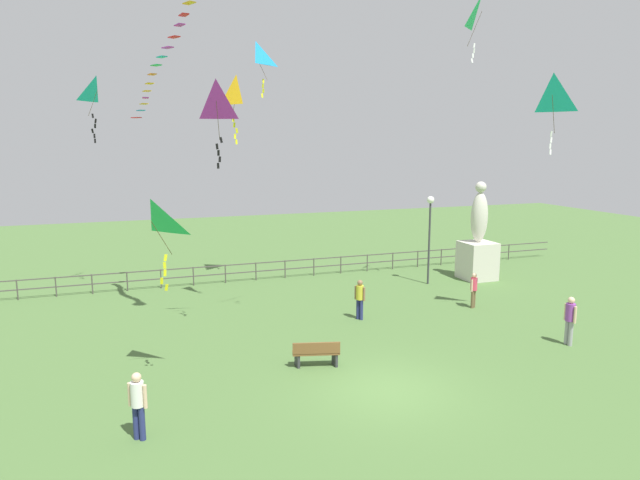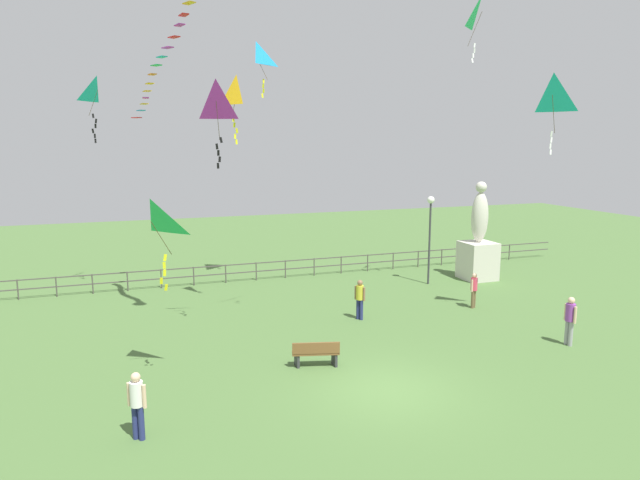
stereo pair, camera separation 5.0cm
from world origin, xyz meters
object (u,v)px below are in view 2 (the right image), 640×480
Objects in this scene: park_bench at (316,353)px; kite_7 at (482,13)px; kite_3 at (552,97)px; kite_6 at (256,57)px; statue_monument at (478,248)px; person_1 at (360,297)px; person_2 at (474,288)px; person_0 at (570,318)px; kite_1 at (152,224)px; streamer_kite at (185,0)px; person_3 at (137,401)px; kite_4 at (98,92)px; lamppost at (430,221)px; kite_0 at (216,103)px; kite_5 at (237,93)px.

park_bench is 16.78m from kite_7.
kite_3 is 13.21m from kite_6.
person_1 is at bearing -153.67° from statue_monument.
person_0 is at bearing -84.01° from person_2.
streamer_kite reaches higher than kite_1.
kite_7 is at bearing -132.59° from statue_monument.
kite_4 is (-0.92, 14.01, 8.26)m from person_3.
lamppost reaches higher than person_2.
kite_7 is (15.22, 8.82, 11.68)m from person_3.
kite_0 is 13.19m from kite_7.
streamer_kite is (-12.24, 4.91, 10.62)m from person_0.
kite_3 is at bearing 13.28° from person_3.
kite_5 is at bearing 142.52° from person_0.
kite_1 reaches higher than park_bench.
person_1 is 14.62m from kite_4.
person_1 is at bearing -68.87° from kite_6.
person_0 is 14.53m from person_3.
kite_6 reaches higher than lamppost.
kite_3 is (9.21, 0.72, 8.20)m from park_bench.
person_2 is 0.52× the size of kite_0.
person_3 is at bearing -142.19° from person_1.
statue_monument is 20.35m from person_3.
statue_monument is 5.48m from person_2.
kite_5 reaches higher than kite_1.
kite_5 is at bearing 150.17° from kite_3.
kite_5 is at bearing -41.45° from kite_4.
kite_7 reaches higher than person_1.
kite_1 is 7.89m from streamer_kite.
kite_3 reaches higher than person_0.
person_3 is at bearing -115.13° from kite_5.
person_2 reaches higher than park_bench.
person_1 is 0.25× the size of streamer_kite.
kite_7 is (9.11, -4.46, 1.67)m from kite_6.
person_0 is 0.61× the size of kite_7.
kite_6 is (-8.33, 11.67, 9.98)m from person_0.
kite_4 is 17.29m from kite_7.
kite_1 is at bearing 178.23° from park_bench.
streamer_kite reaches higher than kite_0.
kite_3 is 11.83m from kite_5.
statue_monument is 19.84m from kite_4.
park_bench is 0.92× the size of person_3.
statue_monument is at bearing 73.74° from person_0.
lamppost is at bearing 23.09° from kite_0.
kite_1 is (-4.77, 0.15, 4.34)m from park_bench.
person_0 is at bearing -96.18° from kite_7.
statue_monument is at bearing -12.07° from kite_6.
kite_4 is (-3.97, 7.92, 0.90)m from kite_0.
person_0 is 21.39m from kite_4.
kite_1 is at bearing -113.01° from streamer_kite.
streamer_kite reaches higher than person_0.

